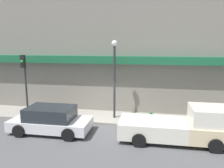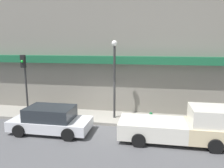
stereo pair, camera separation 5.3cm
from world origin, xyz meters
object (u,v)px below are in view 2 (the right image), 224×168
Objects in this scene: pickup_truck at (182,126)px; parked_car at (51,120)px; street_lamp at (114,70)px; traffic_light at (25,74)px; fire_hydrant at (151,117)px.

parked_car is (-7.00, 0.00, -0.10)m from pickup_truck.
pickup_truck is 7.00m from parked_car.
street_lamp reaches higher than parked_car.
pickup_truck is at bearing -11.73° from traffic_light.
fire_hydrant is at bearing 126.87° from pickup_truck.
pickup_truck is 1.13× the size of street_lamp.
fire_hydrant is 8.42m from traffic_light.
street_lamp is at bearing 4.75° from traffic_light.
street_lamp is at bearing 36.30° from parked_car.
street_lamp is 5.81m from traffic_light.
parked_car reaches higher than fire_hydrant.
street_lamp is 1.23× the size of traffic_light.
pickup_truck is 1.26× the size of parked_car.
street_lamp reaches higher than traffic_light.
parked_car is 6.88× the size of fire_hydrant.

